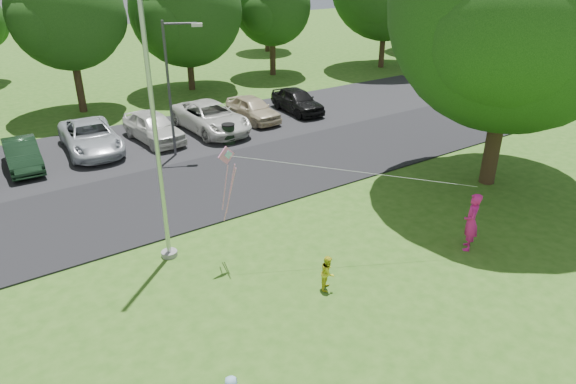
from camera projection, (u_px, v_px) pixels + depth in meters
ground at (357, 298)px, 14.31m from camera, size 120.00×120.00×0.00m
park_road at (212, 185)px, 21.02m from camera, size 60.00×6.00×0.06m
parking_strip at (154, 141)px, 25.88m from camera, size 42.00×7.00×0.06m
flagpole at (155, 130)px, 14.48m from camera, size 0.50×0.50×10.00m
street_lamp at (174, 78)px, 22.53m from camera, size 1.61×0.85×6.10m
trash_can at (229, 134)px, 25.27m from camera, size 0.66×0.66×1.05m
big_tree at (518, 12)px, 18.38m from camera, size 9.84×9.31×11.66m
tree_row at (116, 5)px, 30.76m from camera, size 64.35×11.94×10.88m
horizon_trees at (112, 12)px, 39.83m from camera, size 77.46×7.20×7.02m
parked_cars at (142, 129)px, 25.21m from camera, size 19.80×5.81×1.48m
woman at (471, 222)px, 16.26m from camera, size 0.84×0.81×1.94m
child_yellow at (328, 272)px, 14.50m from camera, size 0.65×0.64×1.06m
kite at (236, 170)px, 14.85m from camera, size 6.90×4.00×2.46m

